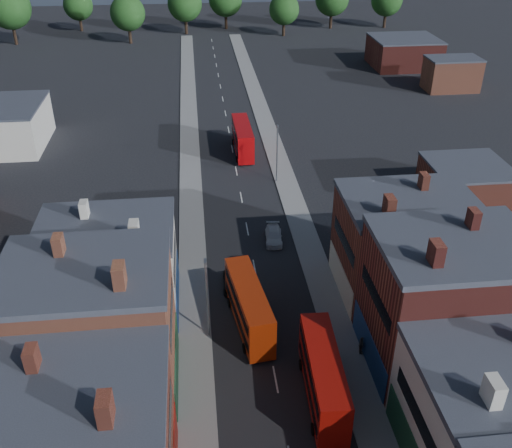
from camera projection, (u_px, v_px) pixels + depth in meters
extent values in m
cube|color=gray|center=(192.00, 223.00, 68.35)|extent=(3.00, 200.00, 0.12)
cube|color=gray|center=(299.00, 217.00, 69.58)|extent=(3.00, 200.00, 0.12)
cylinder|color=slate|center=(207.00, 300.00, 49.37)|extent=(0.16, 0.16, 8.00)
cube|color=slate|center=(205.00, 262.00, 47.33)|extent=(0.25, 0.70, 0.25)
cylinder|color=slate|center=(277.00, 155.00, 75.99)|extent=(0.16, 0.16, 8.00)
cube|color=slate|center=(278.00, 127.00, 73.95)|extent=(0.25, 0.70, 0.25)
cube|color=#AD2909|center=(249.00, 306.00, 51.24)|extent=(3.65, 10.38, 4.07)
cube|color=black|center=(249.00, 313.00, 51.64)|extent=(3.60, 9.59, 0.83)
cube|color=black|center=(249.00, 297.00, 50.74)|extent=(3.60, 9.59, 0.83)
cylinder|color=black|center=(245.00, 348.00, 49.25)|extent=(0.40, 0.95, 0.92)
cylinder|color=black|center=(271.00, 344.00, 49.73)|extent=(0.40, 0.95, 0.92)
cylinder|color=black|center=(230.00, 303.00, 54.68)|extent=(0.40, 0.95, 0.92)
cylinder|color=black|center=(253.00, 299.00, 55.16)|extent=(0.40, 0.95, 0.92)
cube|color=#B4110A|center=(323.00, 377.00, 43.83)|extent=(2.78, 10.38, 4.11)
cube|color=black|center=(323.00, 384.00, 44.24)|extent=(2.80, 9.56, 0.84)
cube|color=black|center=(324.00, 367.00, 43.33)|extent=(2.80, 9.56, 0.84)
cylinder|color=black|center=(313.00, 429.00, 41.92)|extent=(0.32, 0.95, 0.94)
cylinder|color=black|center=(345.00, 427.00, 42.05)|extent=(0.32, 0.95, 0.94)
cylinder|color=black|center=(301.00, 365.00, 47.57)|extent=(0.32, 0.95, 0.94)
cylinder|color=black|center=(329.00, 363.00, 47.70)|extent=(0.32, 0.95, 0.94)
cube|color=#A10709|center=(243.00, 138.00, 85.27)|extent=(2.49, 10.39, 4.15)
cube|color=black|center=(243.00, 143.00, 85.68)|extent=(2.54, 9.57, 0.85)
cube|color=black|center=(243.00, 132.00, 84.77)|extent=(2.54, 9.57, 0.85)
cylinder|color=black|center=(237.00, 159.00, 83.30)|extent=(0.30, 0.95, 0.94)
cylinder|color=black|center=(253.00, 158.00, 83.55)|extent=(0.30, 0.95, 0.94)
cylinder|color=black|center=(233.00, 142.00, 88.96)|extent=(0.30, 0.95, 0.94)
cylinder|color=black|center=(248.00, 141.00, 89.21)|extent=(0.30, 0.95, 0.94)
imported|color=black|center=(233.00, 283.00, 57.17)|extent=(2.14, 4.41, 1.21)
imported|color=silver|center=(274.00, 236.00, 64.77)|extent=(2.24, 4.69, 1.32)
imported|color=#4F4C44|center=(361.00, 345.00, 48.82)|extent=(0.58, 1.06, 1.73)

